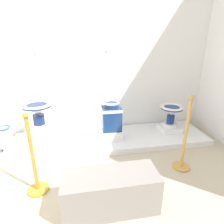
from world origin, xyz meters
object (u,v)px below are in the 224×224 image
at_px(stanchion_post_near_right, 184,146).
at_px(museum_bench, 111,191).
at_px(decorative_vase_spare, 6,141).
at_px(antique_toilet_rightmost, 171,112).
at_px(info_placard_first, 38,56).
at_px(plinth_block_broad_patterned, 41,135).
at_px(antique_toilet_broad_patterned, 38,111).
at_px(plinth_block_squat_floral, 111,134).
at_px(antique_toilet_squat_floral, 111,116).
at_px(plinth_block_rightmost, 169,128).
at_px(info_placard_second, 108,54).
at_px(stanchion_post_near_left, 35,169).

height_order(stanchion_post_near_right, museum_bench, stanchion_post_near_right).
bearing_deg(museum_bench, decorative_vase_spare, 136.54).
height_order(antique_toilet_rightmost, info_placard_first, info_placard_first).
bearing_deg(plinth_block_broad_patterned, antique_toilet_broad_patterned, 63.43).
height_order(plinth_block_squat_floral, decorative_vase_spare, decorative_vase_spare).
height_order(antique_toilet_broad_patterned, antique_toilet_squat_floral, antique_toilet_broad_patterned).
bearing_deg(plinth_block_rightmost, decorative_vase_spare, -178.88).
bearing_deg(antique_toilet_squat_floral, info_placard_second, 86.47).
relative_size(info_placard_first, stanchion_post_near_left, 0.13).
distance_m(plinth_block_rightmost, stanchion_post_near_left, 2.32).
bearing_deg(plinth_block_rightmost, antique_toilet_rightmost, 0.00).
xyz_separation_m(stanchion_post_near_left, stanchion_post_near_right, (1.81, 0.10, 0.04)).
height_order(plinth_block_broad_patterned, antique_toilet_broad_patterned, antique_toilet_broad_patterned).
relative_size(plinth_block_broad_patterned, antique_toilet_broad_patterned, 0.92).
relative_size(plinth_block_broad_patterned, museum_bench, 0.42).
bearing_deg(stanchion_post_near_right, info_placard_first, 145.40).
xyz_separation_m(antique_toilet_squat_floral, stanchion_post_near_left, (-1.00, -0.89, -0.21)).
bearing_deg(antique_toilet_rightmost, info_placard_first, 169.54).
relative_size(plinth_block_rightmost, info_placard_first, 2.88).
bearing_deg(info_placard_first, museum_bench, -64.15).
xyz_separation_m(antique_toilet_squat_floral, plinth_block_rightmost, (1.09, 0.12, -0.36)).
relative_size(stanchion_post_near_left, museum_bench, 1.02).
relative_size(antique_toilet_broad_patterned, museum_bench, 0.46).
xyz_separation_m(antique_toilet_broad_patterned, info_placard_first, (0.02, 0.46, 0.75)).
bearing_deg(antique_toilet_rightmost, plinth_block_broad_patterned, -178.35).
distance_m(plinth_block_broad_patterned, info_placard_second, 1.71).
xyz_separation_m(stanchion_post_near_left, museum_bench, (0.77, -0.37, -0.09)).
xyz_separation_m(plinth_block_broad_patterned, antique_toilet_broad_patterned, (0.00, 0.00, 0.41)).
distance_m(antique_toilet_rightmost, stanchion_post_near_left, 2.32).
relative_size(info_placard_second, stanchion_post_near_right, 0.11).
distance_m(info_placard_second, stanchion_post_near_left, 2.08).
bearing_deg(antique_toilet_squat_floral, plinth_block_squat_floral, 0.00).
xyz_separation_m(plinth_block_squat_floral, stanchion_post_near_right, (0.81, -0.79, 0.16)).
xyz_separation_m(info_placard_first, info_placard_second, (1.12, -0.00, 0.04)).
bearing_deg(museum_bench, plinth_block_squat_floral, 79.80).
height_order(plinth_block_rightmost, museum_bench, museum_bench).
distance_m(plinth_block_broad_patterned, antique_toilet_rightmost, 2.20).
relative_size(info_placard_second, museum_bench, 0.12).
height_order(decorative_vase_spare, stanchion_post_near_right, stanchion_post_near_right).
xyz_separation_m(antique_toilet_broad_patterned, plinth_block_squat_floral, (1.11, -0.06, -0.46)).
bearing_deg(plinth_block_rightmost, info_placard_second, 159.12).
xyz_separation_m(antique_toilet_squat_floral, decorative_vase_spare, (-1.63, 0.07, -0.33)).
height_order(plinth_block_broad_patterned, stanchion_post_near_left, stanchion_post_near_left).
distance_m(info_placard_first, stanchion_post_near_left, 1.79).
height_order(antique_toilet_squat_floral, info_placard_first, info_placard_first).
xyz_separation_m(plinth_block_broad_patterned, stanchion_post_near_right, (1.92, -0.85, 0.11)).
bearing_deg(antique_toilet_rightmost, plinth_block_squat_floral, -173.75).
bearing_deg(plinth_block_squat_floral, museum_bench, -100.20).
height_order(antique_toilet_squat_floral, info_placard_second, info_placard_second).
distance_m(plinth_block_rightmost, museum_bench, 1.91).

